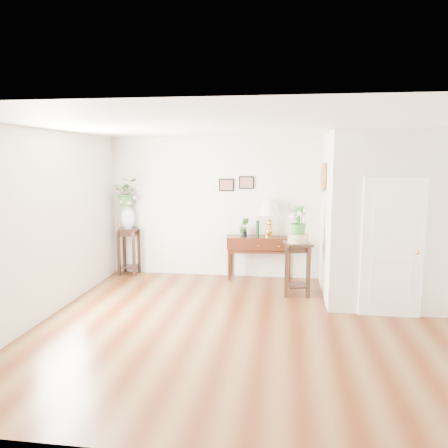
% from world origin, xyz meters
% --- Properties ---
extents(floor, '(6.00, 5.50, 0.02)m').
position_xyz_m(floor, '(0.00, 0.00, 0.00)').
color(floor, brown).
rests_on(floor, ground).
extents(ceiling, '(6.00, 5.50, 0.02)m').
position_xyz_m(ceiling, '(0.00, 0.00, 2.80)').
color(ceiling, white).
rests_on(ceiling, ground).
extents(wall_back, '(6.00, 0.02, 2.80)m').
position_xyz_m(wall_back, '(0.00, 2.75, 1.40)').
color(wall_back, silver).
rests_on(wall_back, ground).
extents(wall_front, '(6.00, 0.02, 2.80)m').
position_xyz_m(wall_front, '(0.00, -2.75, 1.40)').
color(wall_front, silver).
rests_on(wall_front, ground).
extents(wall_left, '(0.02, 5.50, 2.80)m').
position_xyz_m(wall_left, '(-3.00, 0.00, 1.40)').
color(wall_left, silver).
rests_on(wall_left, ground).
extents(partition, '(1.80, 1.95, 2.80)m').
position_xyz_m(partition, '(2.10, 1.77, 1.40)').
color(partition, silver).
rests_on(partition, floor).
extents(door, '(0.90, 0.05, 2.10)m').
position_xyz_m(door, '(2.10, 0.78, 1.05)').
color(door, white).
rests_on(door, floor).
extents(art_print_left, '(0.30, 0.02, 0.25)m').
position_xyz_m(art_print_left, '(-0.65, 2.73, 1.85)').
color(art_print_left, black).
rests_on(art_print_left, wall_back).
extents(art_print_right, '(0.30, 0.02, 0.25)m').
position_xyz_m(art_print_right, '(-0.25, 2.73, 1.90)').
color(art_print_right, black).
rests_on(art_print_right, wall_back).
extents(wall_ornament, '(0.07, 0.51, 0.51)m').
position_xyz_m(wall_ornament, '(1.16, 1.90, 2.05)').
color(wall_ornament, '#B5843F').
rests_on(wall_ornament, partition).
extents(console_table, '(1.32, 0.55, 0.86)m').
position_xyz_m(console_table, '(0.03, 2.57, 0.43)').
color(console_table, '#3C1D09').
rests_on(console_table, floor).
extents(table_lamp, '(0.53, 0.53, 0.73)m').
position_xyz_m(table_lamp, '(0.21, 2.57, 1.21)').
color(table_lamp, gold).
rests_on(table_lamp, console_table).
extents(green_vase, '(0.07, 0.07, 0.32)m').
position_xyz_m(green_vase, '(-0.01, 2.57, 1.03)').
color(green_vase, '#0E3818').
rests_on(green_vase, console_table).
extents(potted_plant, '(0.21, 0.18, 0.35)m').
position_xyz_m(potted_plant, '(-0.28, 2.57, 1.03)').
color(potted_plant, '#33732D').
rests_on(potted_plant, console_table).
extents(plant_stand_a, '(0.47, 0.47, 0.97)m').
position_xyz_m(plant_stand_a, '(-2.65, 2.57, 0.48)').
color(plant_stand_a, black).
rests_on(plant_stand_a, floor).
extents(porcelain_vase, '(0.32, 0.32, 0.50)m').
position_xyz_m(porcelain_vase, '(-2.65, 2.57, 1.19)').
color(porcelain_vase, silver).
rests_on(porcelain_vase, plant_stand_a).
extents(lily_arrangement, '(0.60, 0.55, 0.57)m').
position_xyz_m(lily_arrangement, '(-2.65, 2.57, 1.65)').
color(lily_arrangement, '#33732D').
rests_on(lily_arrangement, porcelain_vase).
extents(plant_stand_b, '(0.53, 0.53, 0.93)m').
position_xyz_m(plant_stand_b, '(0.74, 1.66, 0.46)').
color(plant_stand_b, black).
rests_on(plant_stand_b, floor).
extents(ceramic_bowl, '(0.39, 0.39, 0.16)m').
position_xyz_m(ceramic_bowl, '(0.74, 1.66, 1.01)').
color(ceramic_bowl, beige).
rests_on(ceramic_bowl, plant_stand_b).
extents(narcissus, '(0.36, 0.36, 0.51)m').
position_xyz_m(narcissus, '(0.74, 1.66, 1.31)').
color(narcissus, '#33732D').
rests_on(narcissus, ceramic_bowl).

